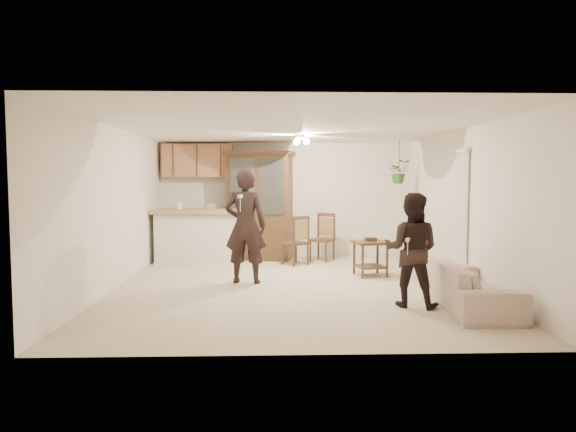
{
  "coord_description": "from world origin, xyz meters",
  "views": [
    {
      "loc": [
        -0.31,
        -8.08,
        1.68
      ],
      "look_at": [
        -0.04,
        0.4,
        1.09
      ],
      "focal_mm": 32.0,
      "sensor_mm": 36.0,
      "label": 1
    }
  ],
  "objects_px": {
    "sofa": "(470,280)",
    "chair_bar": "(192,248)",
    "child": "(411,256)",
    "chair_hutch_left": "(322,248)",
    "china_hutch": "(260,206)",
    "chair_hutch_right": "(295,251)",
    "side_table": "(370,258)",
    "adult": "(245,228)"
  },
  "relations": [
    {
      "from": "side_table",
      "to": "chair_hutch_left",
      "type": "height_order",
      "value": "chair_hutch_left"
    },
    {
      "from": "china_hutch",
      "to": "sofa",
      "type": "bearing_deg",
      "value": -41.84
    },
    {
      "from": "side_table",
      "to": "china_hutch",
      "type": "bearing_deg",
      "value": 135.48
    },
    {
      "from": "child",
      "to": "chair_hutch_left",
      "type": "xyz_separation_m",
      "value": [
        -0.81,
        3.9,
        -0.4
      ]
    },
    {
      "from": "chair_hutch_left",
      "to": "chair_hutch_right",
      "type": "distance_m",
      "value": 0.76
    },
    {
      "from": "china_hutch",
      "to": "chair_bar",
      "type": "xyz_separation_m",
      "value": [
        -1.43,
        -0.08,
        -0.87
      ]
    },
    {
      "from": "chair_bar",
      "to": "china_hutch",
      "type": "bearing_deg",
      "value": -5.2
    },
    {
      "from": "china_hutch",
      "to": "chair_hutch_right",
      "type": "xyz_separation_m",
      "value": [
        0.72,
        -0.74,
        -0.85
      ]
    },
    {
      "from": "adult",
      "to": "chair_bar",
      "type": "bearing_deg",
      "value": -55.73
    },
    {
      "from": "china_hutch",
      "to": "chair_bar",
      "type": "distance_m",
      "value": 1.67
    },
    {
      "from": "adult",
      "to": "chair_hutch_left",
      "type": "bearing_deg",
      "value": -115.95
    },
    {
      "from": "sofa",
      "to": "chair_hutch_right",
      "type": "height_order",
      "value": "chair_hutch_right"
    },
    {
      "from": "side_table",
      "to": "chair_hutch_right",
      "type": "relative_size",
      "value": 0.69
    },
    {
      "from": "china_hutch",
      "to": "side_table",
      "type": "relative_size",
      "value": 3.36
    },
    {
      "from": "china_hutch",
      "to": "side_table",
      "type": "xyz_separation_m",
      "value": [
        1.99,
        -1.96,
        -0.81
      ]
    },
    {
      "from": "chair_hutch_left",
      "to": "child",
      "type": "bearing_deg",
      "value": -45.54
    },
    {
      "from": "adult",
      "to": "chair_hutch_left",
      "type": "distance_m",
      "value": 2.78
    },
    {
      "from": "sofa",
      "to": "chair_hutch_left",
      "type": "relative_size",
      "value": 1.9
    },
    {
      "from": "chair_bar",
      "to": "chair_hutch_right",
      "type": "bearing_deg",
      "value": -25.42
    },
    {
      "from": "child",
      "to": "chair_hutch_right",
      "type": "xyz_separation_m",
      "value": [
        -1.4,
        3.41,
        -0.4
      ]
    },
    {
      "from": "sofa",
      "to": "chair_bar",
      "type": "distance_m",
      "value": 5.98
    },
    {
      "from": "adult",
      "to": "chair_hutch_left",
      "type": "relative_size",
      "value": 1.82
    },
    {
      "from": "sofa",
      "to": "adult",
      "type": "distance_m",
      "value": 3.53
    },
    {
      "from": "chair_hutch_right",
      "to": "child",
      "type": "bearing_deg",
      "value": 73.96
    },
    {
      "from": "sofa",
      "to": "side_table",
      "type": "xyz_separation_m",
      "value": [
        -0.88,
        2.27,
        -0.05
      ]
    },
    {
      "from": "adult",
      "to": "chair_hutch_right",
      "type": "distance_m",
      "value": 2.09
    },
    {
      "from": "child",
      "to": "china_hutch",
      "type": "bearing_deg",
      "value": -39.63
    },
    {
      "from": "adult",
      "to": "child",
      "type": "height_order",
      "value": "adult"
    },
    {
      "from": "child",
      "to": "side_table",
      "type": "bearing_deg",
      "value": -63.41
    },
    {
      "from": "sofa",
      "to": "chair_bar",
      "type": "bearing_deg",
      "value": 49.19
    },
    {
      "from": "adult",
      "to": "side_table",
      "type": "height_order",
      "value": "adult"
    },
    {
      "from": "adult",
      "to": "chair_bar",
      "type": "height_order",
      "value": "adult"
    },
    {
      "from": "china_hutch",
      "to": "child",
      "type": "bearing_deg",
      "value": -49.05
    },
    {
      "from": "chair_bar",
      "to": "chair_hutch_right",
      "type": "height_order",
      "value": "chair_hutch_right"
    },
    {
      "from": "china_hutch",
      "to": "chair_hutch_left",
      "type": "relative_size",
      "value": 2.31
    },
    {
      "from": "chair_hutch_left",
      "to": "sofa",
      "type": "bearing_deg",
      "value": -35.72
    },
    {
      "from": "side_table",
      "to": "chair_bar",
      "type": "distance_m",
      "value": 3.9
    },
    {
      "from": "sofa",
      "to": "child",
      "type": "bearing_deg",
      "value": 87.23
    },
    {
      "from": "adult",
      "to": "side_table",
      "type": "bearing_deg",
      "value": -158.22
    },
    {
      "from": "child",
      "to": "chair_hutch_right",
      "type": "bearing_deg",
      "value": -44.37
    },
    {
      "from": "chair_bar",
      "to": "child",
      "type": "bearing_deg",
      "value": -57.24
    },
    {
      "from": "sofa",
      "to": "chair_bar",
      "type": "relative_size",
      "value": 2.05
    }
  ]
}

